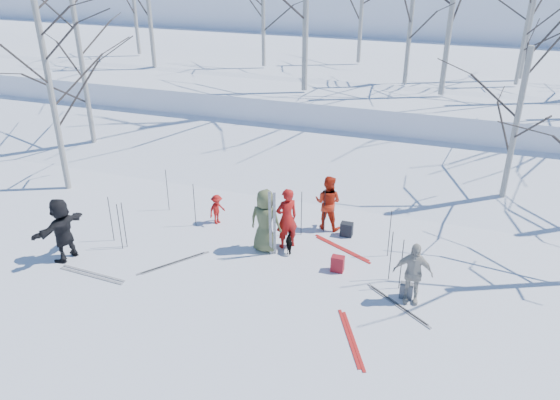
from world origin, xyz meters
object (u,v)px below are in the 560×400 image
at_px(skier_red_seated, 217,209).
at_px(skier_red_north, 287,218).
at_px(skier_redor_behind, 328,203).
at_px(skier_grey_west, 62,229).
at_px(skier_cream_east, 413,273).
at_px(dog, 291,243).
at_px(backpack_grey, 406,291).
at_px(skier_olive_center, 265,221).
at_px(backpack_red, 338,264).
at_px(backpack_dark, 347,229).

bearing_deg(skier_red_seated, skier_red_north, -84.40).
distance_m(skier_redor_behind, skier_grey_west, 7.17).
bearing_deg(skier_red_north, skier_cream_east, 112.97).
bearing_deg(dog, backpack_grey, 136.32).
height_order(skier_red_seated, skier_cream_east, skier_cream_east).
distance_m(skier_olive_center, skier_redor_behind, 2.16).
bearing_deg(backpack_red, backpack_grey, -18.08).
bearing_deg(skier_red_seated, skier_grey_west, 156.69).
height_order(skier_red_north, backpack_red, skier_red_north).
distance_m(skier_redor_behind, backpack_grey, 3.82).
height_order(skier_cream_east, backpack_red, skier_cream_east).
bearing_deg(backpack_grey, skier_red_seated, 161.28).
height_order(skier_redor_behind, skier_grey_west, skier_grey_west).
bearing_deg(skier_redor_behind, skier_red_seated, 19.47).
height_order(skier_redor_behind, skier_cream_east, skier_redor_behind).
relative_size(skier_olive_center, backpack_dark, 4.40).
height_order(dog, backpack_grey, dog).
bearing_deg(skier_olive_center, skier_grey_west, 25.72).
bearing_deg(skier_redor_behind, dog, 74.89).
relative_size(dog, backpack_dark, 1.51).
bearing_deg(backpack_red, skier_olive_center, 169.28).
height_order(dog, backpack_red, dog).
bearing_deg(skier_red_seated, backpack_red, -88.76).
height_order(skier_red_north, skier_cream_east, skier_red_north).
bearing_deg(dog, skier_red_north, -70.69).
height_order(skier_redor_behind, backpack_red, skier_redor_behind).
height_order(skier_red_north, skier_grey_west, skier_grey_west).
bearing_deg(skier_red_seated, skier_redor_behind, -55.80).
bearing_deg(backpack_dark, skier_cream_east, -50.91).
relative_size(skier_redor_behind, dog, 2.68).
distance_m(skier_olive_center, backpack_red, 2.23).
relative_size(skier_red_north, skier_grey_west, 1.00).
height_order(skier_red_seated, dog, skier_red_seated).
bearing_deg(backpack_dark, dog, -133.58).
height_order(skier_redor_behind, dog, skier_redor_behind).
xyz_separation_m(dog, backpack_grey, (3.21, -1.14, -0.07)).
relative_size(skier_red_north, backpack_red, 4.11).
xyz_separation_m(skier_olive_center, dog, (0.67, 0.16, -0.62)).
height_order(skier_redor_behind, skier_red_seated, skier_redor_behind).
relative_size(skier_olive_center, skier_red_seated, 1.93).
height_order(backpack_grey, backpack_dark, backpack_dark).
bearing_deg(skier_grey_west, backpack_grey, 106.85).
relative_size(skier_cream_east, backpack_grey, 4.03).
distance_m(skier_redor_behind, dog, 1.78).
xyz_separation_m(skier_olive_center, skier_redor_behind, (1.27, 1.74, -0.07)).
bearing_deg(skier_cream_east, skier_red_seated, 154.03).
xyz_separation_m(skier_redor_behind, skier_grey_west, (-6.05, -3.85, 0.05)).
bearing_deg(skier_cream_east, skier_grey_west, -179.95).
relative_size(skier_red_north, skier_red_seated, 1.90).
bearing_deg(backpack_dark, skier_redor_behind, 155.90).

